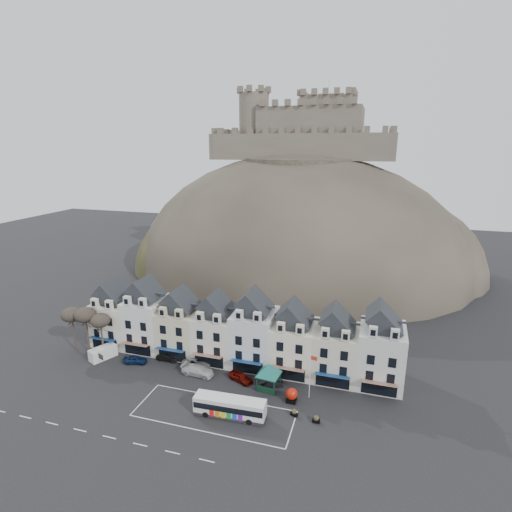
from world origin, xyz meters
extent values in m
plane|color=black|center=(0.00, 0.00, 0.00)|extent=(300.00, 300.00, 0.00)
cube|color=silver|center=(2.00, 1.25, 0.00)|extent=(22.00, 7.50, 0.01)
cube|color=white|center=(-23.80, 16.00, 4.00)|extent=(6.80, 8.00, 8.00)
cube|color=#202429|center=(-23.80, 16.00, 9.20)|extent=(6.80, 5.76, 2.80)
cube|color=white|center=(-25.30, 12.40, 8.90)|extent=(1.20, 0.80, 1.60)
cube|color=white|center=(-22.30, 12.40, 8.90)|extent=(1.20, 0.80, 1.60)
cube|color=black|center=(-23.80, 11.97, 1.30)|extent=(5.10, 0.06, 2.20)
cube|color=navy|center=(-23.80, 11.30, 2.60)|extent=(5.10, 1.29, 0.43)
cube|color=silver|center=(-17.00, 16.00, 4.60)|extent=(6.80, 8.00, 9.20)
cube|color=#202429|center=(-17.00, 16.00, 10.40)|extent=(6.80, 5.76, 2.80)
cube|color=silver|center=(-18.50, 12.40, 10.10)|extent=(1.20, 0.80, 1.60)
cube|color=silver|center=(-15.50, 12.40, 10.10)|extent=(1.20, 0.80, 1.60)
cube|color=black|center=(-17.00, 11.97, 1.30)|extent=(5.10, 0.06, 2.20)
cube|color=maroon|center=(-17.00, 11.30, 2.60)|extent=(5.10, 1.29, 0.43)
cube|color=beige|center=(-10.20, 16.00, 4.00)|extent=(6.80, 8.00, 8.00)
cube|color=#202429|center=(-10.20, 16.00, 9.20)|extent=(6.80, 5.76, 2.80)
cube|color=beige|center=(-11.70, 12.40, 8.90)|extent=(1.20, 0.80, 1.60)
cube|color=beige|center=(-8.70, 12.40, 8.90)|extent=(1.20, 0.80, 1.60)
cube|color=black|center=(-10.20, 11.97, 1.30)|extent=(5.10, 0.06, 2.20)
cube|color=navy|center=(-10.20, 11.30, 2.60)|extent=(5.10, 1.29, 0.43)
cube|color=silver|center=(-3.40, 16.00, 4.00)|extent=(6.80, 8.00, 8.00)
cube|color=#202429|center=(-3.40, 16.00, 9.20)|extent=(6.80, 5.76, 2.80)
cube|color=silver|center=(-4.90, 12.40, 8.90)|extent=(1.20, 0.80, 1.60)
cube|color=silver|center=(-1.90, 12.40, 8.90)|extent=(1.20, 0.80, 1.60)
cube|color=black|center=(-3.40, 11.97, 1.30)|extent=(5.10, 0.06, 2.20)
cube|color=maroon|center=(-3.40, 11.30, 2.60)|extent=(5.10, 1.29, 0.43)
cube|color=silver|center=(3.40, 16.00, 4.60)|extent=(6.80, 8.00, 9.20)
cube|color=#202429|center=(3.40, 16.00, 10.40)|extent=(6.80, 5.76, 2.80)
cube|color=silver|center=(1.90, 12.40, 10.10)|extent=(1.20, 0.80, 1.60)
cube|color=silver|center=(4.90, 12.40, 10.10)|extent=(1.20, 0.80, 1.60)
cube|color=black|center=(3.40, 11.97, 1.30)|extent=(5.10, 0.06, 2.20)
cube|color=navy|center=(3.40, 11.30, 2.60)|extent=(5.10, 1.29, 0.43)
cube|color=silver|center=(10.20, 16.00, 4.00)|extent=(6.80, 8.00, 8.00)
cube|color=#202429|center=(10.20, 16.00, 9.20)|extent=(6.80, 5.76, 2.80)
cube|color=silver|center=(8.70, 12.40, 8.90)|extent=(1.20, 0.80, 1.60)
cube|color=silver|center=(11.70, 12.40, 8.90)|extent=(1.20, 0.80, 1.60)
cube|color=black|center=(10.20, 11.97, 1.30)|extent=(5.10, 0.06, 2.20)
cube|color=maroon|center=(10.20, 11.30, 2.60)|extent=(5.10, 1.29, 0.43)
cube|color=beige|center=(17.00, 16.00, 4.00)|extent=(6.80, 8.00, 8.00)
cube|color=#202429|center=(17.00, 16.00, 9.20)|extent=(6.80, 5.76, 2.80)
cube|color=beige|center=(15.50, 12.40, 8.90)|extent=(1.20, 0.80, 1.60)
cube|color=beige|center=(18.50, 12.40, 8.90)|extent=(1.20, 0.80, 1.60)
cube|color=black|center=(17.00, 11.97, 1.30)|extent=(5.10, 0.06, 2.20)
cube|color=navy|center=(17.00, 11.30, 2.60)|extent=(5.10, 1.29, 0.43)
cube|color=silver|center=(23.80, 16.00, 4.60)|extent=(6.80, 8.00, 9.20)
cube|color=#202429|center=(23.80, 16.00, 10.40)|extent=(6.80, 5.76, 2.80)
cube|color=silver|center=(22.30, 12.40, 10.10)|extent=(1.20, 0.80, 1.60)
cube|color=silver|center=(25.30, 12.40, 10.10)|extent=(1.20, 0.80, 1.60)
cube|color=black|center=(23.80, 11.97, 1.30)|extent=(5.10, 0.06, 2.20)
cube|color=maroon|center=(23.80, 11.30, 2.60)|extent=(5.10, 1.29, 0.43)
ellipsoid|color=#312C26|center=(0.00, 70.00, 0.00)|extent=(96.00, 76.00, 68.00)
ellipsoid|color=#30381C|center=(-22.00, 64.00, 0.00)|extent=(52.00, 44.00, 42.00)
ellipsoid|color=#312C26|center=(24.00, 74.00, 0.00)|extent=(56.00, 48.00, 46.00)
ellipsoid|color=#30381C|center=(-4.00, 56.00, 0.00)|extent=(40.00, 28.00, 28.00)
ellipsoid|color=#312C26|center=(10.00, 58.00, 0.00)|extent=(36.00, 28.00, 24.00)
cylinder|color=#312C26|center=(0.00, 70.00, 31.00)|extent=(30.00, 30.00, 3.00)
cube|color=#62564B|center=(0.00, 66.00, 35.50)|extent=(48.00, 2.20, 7.00)
cube|color=#62564B|center=(0.00, 86.00, 35.50)|extent=(48.00, 2.20, 7.00)
cube|color=#62564B|center=(-24.00, 76.00, 35.50)|extent=(2.20, 22.00, 7.00)
cube|color=#62564B|center=(24.00, 76.00, 35.50)|extent=(2.20, 22.00, 7.00)
cube|color=#62564B|center=(2.00, 76.00, 41.00)|extent=(28.00, 18.00, 10.00)
cube|color=#62564B|center=(6.00, 78.00, 42.50)|extent=(14.00, 12.00, 13.00)
cylinder|color=#62564B|center=(-14.00, 72.00, 41.00)|extent=(8.40, 8.40, 18.00)
cylinder|color=silver|center=(6.00, 78.00, 51.50)|extent=(0.16, 0.16, 5.00)
cylinder|color=#31261F|center=(-29.00, 10.50, 2.87)|extent=(0.32, 0.32, 5.74)
ellipsoid|color=#383028|center=(-29.00, 10.50, 6.97)|extent=(3.61, 3.61, 2.54)
cylinder|color=#31261F|center=(-26.00, 10.50, 3.01)|extent=(0.32, 0.32, 6.02)
ellipsoid|color=#383028|center=(-26.00, 10.50, 7.31)|extent=(3.78, 3.78, 2.67)
cylinder|color=#31261F|center=(-23.00, 10.50, 2.73)|extent=(0.32, 0.32, 5.46)
ellipsoid|color=#383028|center=(-23.00, 10.50, 6.63)|extent=(3.43, 3.43, 2.42)
cube|color=#262628|center=(4.30, 1.38, 0.32)|extent=(10.02, 2.77, 0.45)
cube|color=silver|center=(4.30, 1.38, 1.63)|extent=(10.02, 2.73, 2.27)
cube|color=black|center=(4.30, 1.38, 1.76)|extent=(9.82, 2.79, 0.86)
cube|color=silver|center=(4.30, 1.38, 2.66)|extent=(9.82, 2.63, 0.23)
cube|color=orange|center=(9.21, 1.61, 2.51)|extent=(0.11, 1.08, 0.25)
cylinder|color=black|center=(7.32, 0.50, 0.41)|extent=(0.88, 0.33, 0.87)
cylinder|color=black|center=(7.22, 2.54, 0.41)|extent=(0.88, 0.33, 0.87)
cylinder|color=black|center=(1.18, 0.21, 0.41)|extent=(0.88, 0.33, 0.87)
cylinder|color=black|center=(1.08, 2.25, 0.41)|extent=(0.88, 0.33, 0.87)
cube|color=#0F2F1F|center=(6.49, 10.63, 1.21)|extent=(0.17, 0.17, 2.42)
cube|color=#0F2F1F|center=(9.20, 10.34, 1.21)|extent=(0.17, 0.17, 2.42)
cube|color=#0F2F1F|center=(6.20, 7.92, 1.21)|extent=(0.17, 0.17, 2.42)
cube|color=#0F2F1F|center=(8.91, 7.63, 1.21)|extent=(0.17, 0.17, 2.42)
cube|color=#0F2F1F|center=(7.70, 9.13, 2.42)|extent=(3.67, 3.67, 0.12)
cone|color=#12514A|center=(7.70, 9.13, 3.33)|extent=(6.65, 6.65, 1.82)
cube|color=black|center=(11.73, 7.01, 0.27)|extent=(1.44, 1.44, 0.55)
sphere|color=#B91A0A|center=(11.73, 7.01, 1.26)|extent=(1.72, 1.72, 1.72)
cylinder|color=silver|center=(14.00, 8.69, 3.57)|extent=(0.11, 0.11, 7.14)
cube|color=red|center=(14.48, 8.60, 6.61)|extent=(0.97, 0.21, 0.63)
cube|color=white|center=(-22.33, 9.50, 1.03)|extent=(3.67, 4.91, 2.06)
cube|color=black|center=(-22.33, 9.50, 1.42)|extent=(1.72, 0.85, 0.88)
cube|color=black|center=(12.72, 4.00, 0.25)|extent=(1.11, 0.85, 0.50)
sphere|color=#30381C|center=(12.72, 4.00, 0.65)|extent=(0.70, 0.70, 0.70)
cube|color=black|center=(15.83, 3.50, 0.26)|extent=(1.03, 0.52, 0.51)
sphere|color=#30381C|center=(15.83, 3.50, 0.67)|extent=(0.72, 0.72, 0.72)
imported|color=#0E1D46|center=(-16.00, 9.63, 0.68)|extent=(4.23, 2.44, 1.35)
imported|color=black|center=(-11.13, 12.00, 0.64)|extent=(3.89, 1.40, 1.28)
imported|color=gray|center=(-5.60, 11.80, 0.68)|extent=(5.05, 2.78, 1.36)
imported|color=silver|center=(-4.31, 9.50, 0.79)|extent=(5.51, 2.46, 1.57)
imported|color=#520904|center=(2.94, 9.79, 0.72)|extent=(4.55, 3.27, 1.44)
imported|color=black|center=(7.96, 9.86, 0.61)|extent=(3.94, 2.55, 1.23)
camera|label=1|loc=(21.34, -42.52, 35.94)|focal=28.00mm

